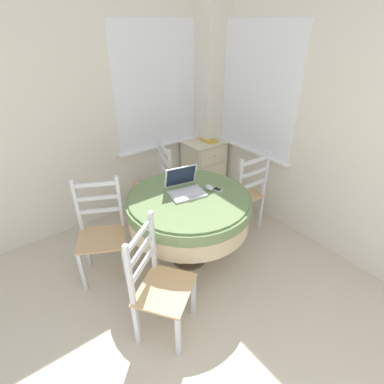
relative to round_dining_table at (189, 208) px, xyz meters
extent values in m
cube|color=silver|center=(-0.99, 1.30, 0.65)|extent=(4.58, 0.06, 2.55)
cube|color=white|center=(0.47, 1.26, 0.86)|extent=(1.10, 0.01, 1.42)
cube|color=white|center=(0.47, 1.23, 0.14)|extent=(1.18, 0.07, 0.02)
cube|color=white|center=(1.29, 0.44, 0.86)|extent=(0.01, 1.10, 1.42)
cube|color=white|center=(1.26, 0.44, 0.14)|extent=(0.07, 1.18, 0.02)
cube|color=silver|center=(1.16, 1.13, 0.65)|extent=(0.28, 0.28, 2.55)
cylinder|color=#4C3D2D|center=(0.00, 0.00, -0.61)|extent=(0.36, 0.36, 0.03)
cylinder|color=#4C3D2D|center=(0.00, 0.00, -0.24)|extent=(0.11, 0.11, 0.72)
cylinder|color=beige|center=(0.00, 0.00, -0.02)|extent=(1.15, 1.15, 0.28)
cylinder|color=#6B8451|center=(0.00, 0.00, 0.07)|extent=(1.18, 1.18, 0.10)
cylinder|color=#6B8451|center=(0.00, 0.00, 0.13)|extent=(1.12, 1.12, 0.02)
cube|color=silver|center=(0.00, 0.03, 0.15)|extent=(0.36, 0.29, 0.02)
cube|color=silver|center=(0.01, 0.05, 0.16)|extent=(0.30, 0.19, 0.00)
cube|color=silver|center=(0.03, 0.17, 0.26)|extent=(0.33, 0.13, 0.22)
cube|color=#192338|center=(0.03, 0.17, 0.26)|extent=(0.29, 0.12, 0.19)
ellipsoid|color=silver|center=(0.23, -0.02, 0.16)|extent=(0.06, 0.10, 0.05)
cube|color=#B2B7BC|center=(0.29, -0.07, 0.14)|extent=(0.08, 0.11, 0.01)
cube|color=black|center=(0.29, -0.07, 0.15)|extent=(0.06, 0.08, 0.00)
cube|color=tan|center=(0.07, 0.83, -0.19)|extent=(0.48, 0.52, 0.02)
cube|color=silver|center=(-0.03, 1.06, -0.41)|extent=(0.04, 0.04, 0.43)
cube|color=silver|center=(-0.14, 0.69, -0.41)|extent=(0.04, 0.04, 0.43)
cube|color=silver|center=(0.29, 0.97, -0.41)|extent=(0.04, 0.04, 0.43)
cube|color=silver|center=(0.18, 0.60, -0.41)|extent=(0.04, 0.04, 0.43)
cube|color=silver|center=(0.29, 0.97, 0.09)|extent=(0.04, 0.04, 0.53)
cube|color=silver|center=(0.18, 0.60, 0.09)|extent=(0.04, 0.04, 0.53)
cube|color=silver|center=(0.23, 0.78, 0.29)|extent=(0.12, 0.37, 0.04)
cube|color=silver|center=(0.23, 0.78, 0.15)|extent=(0.12, 0.37, 0.04)
cube|color=silver|center=(0.23, 0.78, 0.01)|extent=(0.12, 0.37, 0.04)
cube|color=tan|center=(0.82, 0.12, -0.19)|extent=(0.45, 0.40, 0.02)
cube|color=silver|center=(1.02, 0.27, -0.41)|extent=(0.04, 0.04, 0.43)
cube|color=silver|center=(0.64, 0.29, -0.41)|extent=(0.04, 0.04, 0.43)
cube|color=silver|center=(1.01, -0.06, -0.41)|extent=(0.04, 0.04, 0.43)
cube|color=silver|center=(0.62, -0.04, -0.41)|extent=(0.04, 0.04, 0.43)
cube|color=silver|center=(1.01, -0.06, 0.09)|extent=(0.03, 0.03, 0.53)
cube|color=silver|center=(0.62, -0.04, 0.09)|extent=(0.03, 0.03, 0.53)
cube|color=silver|center=(0.82, -0.05, 0.29)|extent=(0.38, 0.04, 0.04)
cube|color=silver|center=(0.82, -0.05, 0.15)|extent=(0.38, 0.04, 0.04)
cube|color=silver|center=(0.82, -0.05, 0.01)|extent=(0.38, 0.04, 0.04)
cube|color=tan|center=(-0.63, -0.55, -0.19)|extent=(0.58, 0.56, 0.02)
cube|color=silver|center=(-0.68, -0.79, -0.41)|extent=(0.05, 0.05, 0.43)
cube|color=silver|center=(-0.37, -0.57, -0.41)|extent=(0.05, 0.05, 0.43)
cube|color=silver|center=(-0.88, -0.52, -0.41)|extent=(0.05, 0.05, 0.43)
cube|color=silver|center=(-0.57, -0.30, -0.41)|extent=(0.05, 0.05, 0.43)
cube|color=silver|center=(-0.88, -0.52, 0.09)|extent=(0.04, 0.04, 0.53)
cube|color=silver|center=(-0.57, -0.30, 0.09)|extent=(0.04, 0.04, 0.53)
cube|color=silver|center=(-0.72, -0.41, 0.29)|extent=(0.32, 0.24, 0.04)
cube|color=silver|center=(-0.72, -0.41, 0.15)|extent=(0.32, 0.24, 0.04)
cube|color=silver|center=(-0.72, -0.41, 0.01)|extent=(0.32, 0.24, 0.04)
cube|color=tan|center=(-0.77, 0.31, -0.19)|extent=(0.56, 0.54, 0.02)
cube|color=silver|center=(-1.02, 0.25, -0.41)|extent=(0.05, 0.05, 0.43)
cube|color=silver|center=(-0.67, 0.08, -0.41)|extent=(0.05, 0.05, 0.43)
cube|color=silver|center=(-0.87, 0.54, -0.41)|extent=(0.05, 0.05, 0.43)
cube|color=silver|center=(-0.52, 0.37, -0.41)|extent=(0.05, 0.05, 0.43)
cube|color=silver|center=(-0.87, 0.54, 0.09)|extent=(0.04, 0.04, 0.53)
cube|color=silver|center=(-0.52, 0.37, 0.09)|extent=(0.04, 0.04, 0.53)
cube|color=silver|center=(-0.70, 0.46, 0.29)|extent=(0.35, 0.19, 0.04)
cube|color=silver|center=(-0.70, 0.46, 0.15)|extent=(0.35, 0.19, 0.04)
cube|color=silver|center=(-0.70, 0.46, 0.01)|extent=(0.35, 0.19, 0.04)
cube|color=beige|center=(1.01, 1.02, -0.25)|extent=(0.50, 0.41, 0.75)
cube|color=beige|center=(1.01, 1.02, 0.13)|extent=(0.52, 0.43, 0.02)
cube|color=beige|center=(1.01, 0.81, -0.01)|extent=(0.44, 0.01, 0.21)
sphere|color=olive|center=(1.01, 0.80, -0.01)|extent=(0.02, 0.02, 0.02)
cube|color=beige|center=(1.01, 0.81, -0.25)|extent=(0.44, 0.01, 0.21)
sphere|color=olive|center=(1.01, 0.80, -0.25)|extent=(0.02, 0.02, 0.02)
cube|color=beige|center=(1.01, 0.81, -0.50)|extent=(0.44, 0.01, 0.21)
sphere|color=olive|center=(1.01, 0.80, -0.50)|extent=(0.02, 0.02, 0.02)
cube|color=gold|center=(1.06, 0.99, 0.15)|extent=(0.14, 0.24, 0.02)
camera|label=1|loc=(-1.41, -1.92, 1.57)|focal=28.00mm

